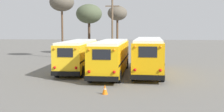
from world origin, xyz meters
The scene contains 9 objects.
ground_plane centered at (0.00, 0.00, 0.00)m, with size 160.00×160.00×0.00m, color #66635E.
school_bus_0 centered at (-3.39, 0.63, 1.62)m, with size 2.50×10.06×2.97m.
school_bus_1 centered at (0.00, -1.11, 1.67)m, with size 2.81×10.74×3.04m.
school_bus_2 centered at (3.39, -0.13, 1.76)m, with size 3.00×10.99×3.23m.
utility_pole centered at (-0.96, 10.10, 4.19)m, with size 1.80×0.24×7.97m.
bare_tree_0 centered at (-0.67, 14.71, 6.27)m, with size 2.83×2.83×7.44m.
bare_tree_1 centered at (-5.47, 18.26, 6.43)m, with size 4.11×4.11×8.03m.
bare_tree_2 centered at (-8.25, 12.52, 7.74)m, with size 3.40×3.40×9.09m.
traffic_cone centered at (0.39, -8.88, 0.31)m, with size 0.36×0.36×0.62m.
Camera 1 is at (2.52, -26.12, 4.12)m, focal length 45.00 mm.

